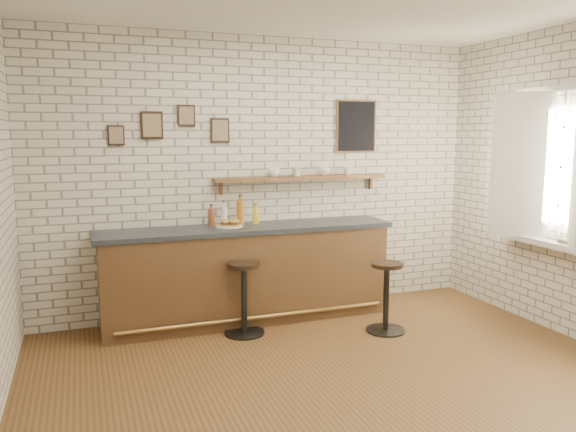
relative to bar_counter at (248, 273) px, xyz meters
The scene contains 21 objects.
ground 1.80m from the bar_counter, 80.28° to the right, with size 5.00×5.00×0.00m, color brown.
bar_counter is the anchor object (origin of this frame).
sandwich_plate 0.54m from the bar_counter, behind, with size 0.28×0.28×0.01m, color white.
ciabatta_sandwich 0.58m from the bar_counter, behind, with size 0.22×0.15×0.07m.
potato_chips 0.56m from the bar_counter, behind, with size 0.26×0.19×0.00m.
bitters_bottle_brown 0.71m from the bar_counter, 158.83° to the left, with size 0.07×0.07×0.23m.
bitters_bottle_white 0.66m from the bar_counter, 147.95° to the left, with size 0.07×0.07×0.26m.
bitters_bottle_amber 0.65m from the bar_counter, 106.47° to the left, with size 0.08×0.08×0.32m.
condiment_bottle_yellow 0.62m from the bar_counter, 45.23° to the left, with size 0.07×0.07×0.22m.
bar_stool_left 0.45m from the bar_counter, 111.44° to the right, with size 0.40×0.40×0.72m.
bar_stool_right 1.46m from the bar_counter, 34.92° to the right, with size 0.39×0.39×0.70m.
wall_shelf 1.21m from the bar_counter, 16.34° to the left, with size 2.00×0.18×0.18m.
shelf_cup_a 1.13m from the bar_counter, 28.72° to the left, with size 0.13×0.13×0.10m, color white.
shelf_cup_b 1.24m from the bar_counter, 17.65° to the left, with size 0.11×0.11×0.10m, color white.
shelf_cup_c 1.43m from the bar_counter, 11.83° to the left, with size 0.12×0.12×0.09m, color white.
shelf_cup_d 1.64m from the bar_counter, ahead, with size 0.10×0.10×0.10m, color white.
back_wall_decor 1.65m from the bar_counter, 28.50° to the left, with size 2.96×0.02×0.56m.
window_sill 3.06m from the bar_counter, 27.47° to the right, with size 0.20×1.35×0.06m.
casement_window 3.21m from the bar_counter, 27.85° to the right, with size 0.40×1.30×1.56m.
book_lower 3.15m from the bar_counter, 31.02° to the right, with size 0.15×0.21×0.02m, color tan.
book_upper 3.14m from the bar_counter, 30.84° to the right, with size 0.15×0.20×0.02m, color tan.
Camera 1 is at (-1.90, -3.86, 1.97)m, focal length 35.00 mm.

